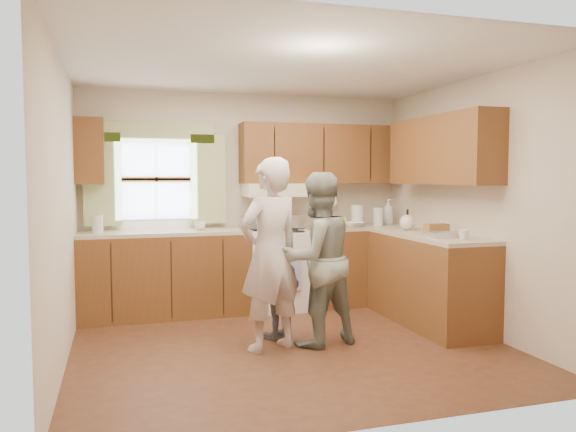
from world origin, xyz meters
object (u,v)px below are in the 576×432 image
object	(u,v)px
stove	(279,268)
woman_right	(317,259)
woman_left	(270,255)
child	(279,289)

from	to	relation	value
stove	woman_right	distance (m)	1.50
woman_left	child	distance (m)	0.52
woman_left	child	size ratio (longest dim) A/B	1.79
stove	woman_left	world-z (taller)	woman_left
child	woman_left	bearing A→B (deg)	29.67
woman_left	child	bearing A→B (deg)	-138.24
woman_right	child	bearing A→B (deg)	-59.26
woman_right	child	xyz separation A→B (m)	(-0.28, 0.28, -0.31)
stove	woman_left	distance (m)	1.63
woman_left	woman_right	size ratio (longest dim) A/B	1.08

